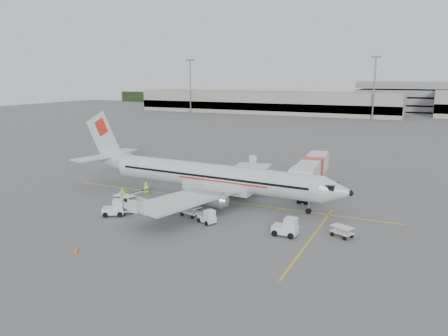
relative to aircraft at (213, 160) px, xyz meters
The scene contains 25 objects.
ground 5.19m from the aircraft, 18.60° to the right, with size 360.00×360.00×0.00m, color #56595B.
stripe_lead 5.18m from the aircraft, 18.60° to the right, with size 44.00×0.20×0.01m, color yellow.
stripe_cross 17.64m from the aircraft, 29.24° to the right, with size 0.20×20.00×0.01m, color yellow.
terminal_west 135.57m from the aircraft, 106.84° to the left, with size 110.00×22.00×9.00m, color gray, non-canonical shape.
parking_garage 161.82m from the aircraft, 80.85° to the left, with size 62.00×24.00×14.00m, color slate, non-canonical shape.
treeline 174.77m from the aircraft, 89.76° to the left, with size 300.00×3.00×6.00m, color black, non-canonical shape.
mast_west 136.75m from the aircraft, 120.47° to the left, with size 3.20×1.20×22.00m, color slate, non-canonical shape.
mast_center 118.04m from the aircraft, 87.22° to the left, with size 3.20×1.20×22.00m, color slate, non-canonical shape.
aircraft is the anchor object (origin of this frame).
jet_bridge 14.12m from the aircraft, 40.85° to the left, with size 3.30×17.58×4.61m, color silver, non-canonical shape.
belt_loader 10.33m from the aircraft, 142.12° to the right, with size 4.89×1.83×2.65m, color silver, non-canonical shape.
tug_fore 15.49m from the aircraft, 35.23° to the right, with size 2.43×1.39×1.88m, color silver, non-canonical shape.
tug_mid 10.20m from the aircraft, 67.65° to the right, with size 1.98×1.13×1.53m, color silver, non-canonical shape.
tug_aft 13.58m from the aircraft, 123.98° to the right, with size 2.36×1.35×1.83m, color silver, non-canonical shape.
cart_loaded_a 11.88m from the aircraft, 140.20° to the right, with size 2.51×1.48×1.31m, color silver, non-canonical shape.
cart_loaded_b 12.56m from the aircraft, 124.43° to the right, with size 2.16×1.28×1.13m, color silver, non-canonical shape.
cart_empty_a 8.65m from the aircraft, 83.45° to the right, with size 2.27×1.34×1.18m, color silver, non-canonical shape.
cart_empty_b 19.13m from the aircraft, 21.01° to the right, with size 2.11×1.25×1.10m, color silver, non-canonical shape.
cone_nose 18.39m from the aircraft, 11.46° to the right, with size 0.43×0.43×0.70m, color orange.
cone_port 18.44m from the aircraft, 80.34° to the left, with size 0.36×0.36×0.59m, color orange.
cone_stbd 21.45m from the aircraft, 99.35° to the right, with size 0.38×0.38×0.61m, color orange.
crew_a 9.79m from the aircraft, 163.96° to the right, with size 0.69×0.45×1.90m, color #A6E91B.
crew_b 12.15m from the aircraft, 138.09° to the right, with size 0.81×0.63×1.66m, color #A6E91B.
crew_c 5.31m from the aircraft, 138.83° to the right, with size 1.06×0.61×1.64m, color #A6E91B.
crew_d 12.05m from the aircraft, 148.40° to the right, with size 1.10×0.46×1.87m, color #A6E91B.
Camera 1 is at (23.22, -47.79, 15.40)m, focal length 35.00 mm.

